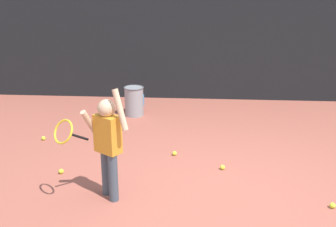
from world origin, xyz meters
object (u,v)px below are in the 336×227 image
at_px(tennis_ball_2, 61,171).
at_px(ball_hopper, 134,101).
at_px(tennis_ball_5, 333,205).
at_px(water_bottle, 143,100).
at_px(tennis_ball_0, 43,138).
at_px(tennis_player, 106,140).
at_px(tennis_ball_7, 223,167).
at_px(tennis_ball_4, 175,153).

bearing_deg(tennis_ball_2, ball_hopper, 77.16).
bearing_deg(tennis_ball_5, water_bottle, 124.68).
relative_size(tennis_ball_0, tennis_ball_5, 1.00).
distance_m(tennis_ball_0, tennis_ball_5, 4.41).
bearing_deg(tennis_ball_5, tennis_player, 178.75).
distance_m(water_bottle, tennis_ball_2, 3.34).
height_order(ball_hopper, tennis_ball_2, ball_hopper).
bearing_deg(tennis_ball_2, tennis_ball_0, 120.51).
bearing_deg(tennis_ball_5, ball_hopper, 130.81).
relative_size(tennis_ball_0, tennis_ball_2, 1.00).
distance_m(water_bottle, tennis_ball_7, 3.35).
height_order(tennis_player, water_bottle, tennis_player).
height_order(tennis_ball_0, tennis_ball_7, same).
height_order(tennis_ball_2, tennis_ball_5, same).
distance_m(ball_hopper, tennis_ball_2, 2.66).
distance_m(tennis_ball_0, tennis_ball_2, 1.35).
distance_m(ball_hopper, tennis_ball_4, 2.08).
relative_size(water_bottle, tennis_ball_5, 3.33).
height_order(tennis_ball_0, tennis_ball_4, same).
height_order(tennis_player, tennis_ball_2, tennis_player).
xyz_separation_m(tennis_player, ball_hopper, (-0.18, 3.14, -0.44)).
distance_m(tennis_player, water_bottle, 3.89).
distance_m(tennis_player, ball_hopper, 3.18).
xyz_separation_m(ball_hopper, tennis_ball_4, (0.89, -1.87, -0.26)).
xyz_separation_m(tennis_ball_2, tennis_ball_5, (3.35, -0.62, 0.00)).
bearing_deg(tennis_ball_7, tennis_player, -148.55).
bearing_deg(tennis_player, tennis_ball_0, 163.96).
height_order(tennis_player, tennis_ball_4, tennis_player).
relative_size(water_bottle, tennis_ball_0, 3.33).
bearing_deg(tennis_ball_7, tennis_ball_5, -37.38).
relative_size(ball_hopper, tennis_ball_2, 8.52).
xyz_separation_m(tennis_ball_0, tennis_ball_7, (2.85, -0.88, 0.00)).
bearing_deg(tennis_ball_0, ball_hopper, 48.02).
distance_m(ball_hopper, water_bottle, 0.72).
relative_size(tennis_ball_2, tennis_ball_4, 1.00).
height_order(tennis_ball_0, tennis_ball_5, same).
bearing_deg(tennis_ball_0, tennis_ball_7, -17.11).
relative_size(tennis_ball_0, tennis_ball_7, 1.00).
xyz_separation_m(tennis_ball_2, tennis_ball_4, (1.48, 0.71, 0.00)).
xyz_separation_m(tennis_ball_0, tennis_ball_4, (2.16, -0.45, 0.00)).
bearing_deg(tennis_player, tennis_ball_7, 65.27).
bearing_deg(tennis_player, tennis_ball_5, 32.58).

